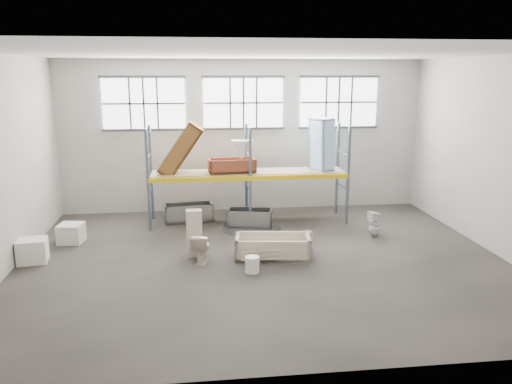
{
  "coord_description": "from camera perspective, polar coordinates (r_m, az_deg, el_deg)",
  "views": [
    {
      "loc": [
        -1.63,
        -11.94,
        4.55
      ],
      "look_at": [
        0.0,
        1.5,
        1.4
      ],
      "focal_mm": 35.94,
      "sensor_mm": 36.0,
      "label": 1
    }
  ],
  "objects": [
    {
      "name": "cistern_tall",
      "position": [
        13.07,
        -6.89,
        -4.57
      ],
      "size": [
        0.4,
        0.27,
        1.21
      ],
      "primitive_type": "cube",
      "rotation": [
        0.0,
        0.0,
        0.05
      ],
      "color": "beige",
      "rests_on": "floor"
    },
    {
      "name": "rack_upright_la",
      "position": [
        15.21,
        -11.94,
        1.24
      ],
      "size": [
        0.08,
        0.08,
        3.0
      ],
      "primitive_type": "cube",
      "color": "slate",
      "rests_on": "floor"
    },
    {
      "name": "sink_in_tub",
      "position": [
        13.61,
        3.02,
        -5.74
      ],
      "size": [
        0.52,
        0.52,
        0.13
      ],
      "primitive_type": "imported",
      "rotation": [
        0.0,
        0.0,
        -0.43
      ],
      "color": "beige",
      "rests_on": "bathtub_beige"
    },
    {
      "name": "rack_upright_rb",
      "position": [
        16.97,
        9.05,
        2.58
      ],
      "size": [
        0.08,
        0.08,
        3.0
      ],
      "primitive_type": "cube",
      "color": "slate",
      "rests_on": "floor"
    },
    {
      "name": "toilet_beige",
      "position": [
        12.74,
        -6.1,
        -6.17
      ],
      "size": [
        0.55,
        0.78,
        0.73
      ],
      "primitive_type": "imported",
      "rotation": [
        0.0,
        0.0,
        2.93
      ],
      "color": "#F1E0CA",
      "rests_on": "floor"
    },
    {
      "name": "rack_upright_ma",
      "position": [
        15.24,
        -0.63,
        1.55
      ],
      "size": [
        0.08,
        0.08,
        3.0
      ],
      "primitive_type": "cube",
      "color": "slate",
      "rests_on": "floor"
    },
    {
      "name": "wall_right",
      "position": [
        14.34,
        25.61,
        3.59
      ],
      "size": [
        0.1,
        10.0,
        5.0
      ],
      "primitive_type": "cube",
      "color": "#B6B4A9",
      "rests_on": "ground"
    },
    {
      "name": "cistern_spare",
      "position": [
        13.57,
        5.33,
        -5.3
      ],
      "size": [
        0.48,
        0.34,
        0.41
      ],
      "primitive_type": "cube",
      "rotation": [
        0.0,
        0.0,
        0.35
      ],
      "color": "beige",
      "rests_on": "bathtub_beige"
    },
    {
      "name": "wall_front",
      "position": [
        7.37,
        6.14,
        -3.12
      ],
      "size": [
        12.0,
        0.1,
        5.0
      ],
      "primitive_type": "cube",
      "color": "#A3A198",
      "rests_on": "ground"
    },
    {
      "name": "rack_upright_ra",
      "position": [
        15.84,
        10.22,
        1.79
      ],
      "size": [
        0.08,
        0.08,
        3.0
      ],
      "primitive_type": "cube",
      "color": "slate",
      "rests_on": "floor"
    },
    {
      "name": "rust_tub_tilted",
      "position": [
        15.66,
        -8.37,
        4.68
      ],
      "size": [
        1.45,
        0.89,
        1.73
      ],
      "primitive_type": null,
      "rotation": [
        0.0,
        -0.96,
        -0.04
      ],
      "color": "brown",
      "rests_on": "shelf_deck"
    },
    {
      "name": "window_left",
      "position": [
        16.98,
        -12.38,
        9.59
      ],
      "size": [
        2.6,
        0.04,
        1.6
      ],
      "primitive_type": "cube",
      "color": "white",
      "rests_on": "wall_back"
    },
    {
      "name": "floor",
      "position": [
        12.9,
        0.81,
        -7.8
      ],
      "size": [
        12.0,
        10.0,
        0.1
      ],
      "primitive_type": "cube",
      "color": "#4E4842",
      "rests_on": "ground"
    },
    {
      "name": "rack_upright_mb",
      "position": [
        16.41,
        -1.09,
        2.38
      ],
      "size": [
        0.08,
        0.08,
        3.0
      ],
      "primitive_type": "cube",
      "color": "slate",
      "rests_on": "floor"
    },
    {
      "name": "rack_beam_front",
      "position": [
        15.24,
        -0.63,
        1.55
      ],
      "size": [
        6.0,
        0.1,
        0.14
      ],
      "primitive_type": "cube",
      "color": "yellow",
      "rests_on": "floor"
    },
    {
      "name": "toilet_white",
      "position": [
        14.97,
        13.09,
        -3.46
      ],
      "size": [
        0.4,
        0.4,
        0.74
      ],
      "primitive_type": "imported",
      "rotation": [
        0.0,
        0.0,
        -1.37
      ],
      "color": "white",
      "rests_on": "floor"
    },
    {
      "name": "rack_upright_lb",
      "position": [
        16.38,
        -11.59,
        2.1
      ],
      "size": [
        0.08,
        0.08,
        3.0
      ],
      "primitive_type": "cube",
      "color": "slate",
      "rests_on": "floor"
    },
    {
      "name": "rust_tub_flat",
      "position": [
        15.6,
        -2.71,
        3.0
      ],
      "size": [
        1.46,
        0.78,
        0.4
      ],
      "primitive_type": null,
      "rotation": [
        0.0,
        0.0,
        0.09
      ],
      "color": "#963824",
      "rests_on": "shelf_deck"
    },
    {
      "name": "steel_tub_left",
      "position": [
        16.27,
        -7.51,
        -2.25
      ],
      "size": [
        1.58,
        0.88,
        0.55
      ],
      "primitive_type": null,
      "rotation": [
        0.0,
        0.0,
        0.13
      ],
      "color": "#9D9FA5",
      "rests_on": "floor"
    },
    {
      "name": "bathtub_beige",
      "position": [
        13.01,
        1.88,
        -6.1
      ],
      "size": [
        1.96,
        1.11,
        0.55
      ],
      "primitive_type": null,
      "rotation": [
        0.0,
        0.0,
        -0.13
      ],
      "color": "beige",
      "rests_on": "floor"
    },
    {
      "name": "wall_back",
      "position": [
        17.19,
        -1.43,
        6.24
      ],
      "size": [
        12.0,
        0.1,
        5.0
      ],
      "primitive_type": "cube",
      "color": "#A9A79C",
      "rests_on": "ground"
    },
    {
      "name": "wet_patch",
      "position": [
        15.42,
        -0.54,
        -4.06
      ],
      "size": [
        1.8,
        1.8,
        0.0
      ],
      "primitive_type": "cylinder",
      "color": "black",
      "rests_on": "floor"
    },
    {
      "name": "window_right",
      "position": [
        17.58,
        9.18,
        9.83
      ],
      "size": [
        2.6,
        0.04,
        1.6
      ],
      "primitive_type": "cube",
      "color": "white",
      "rests_on": "wall_back"
    },
    {
      "name": "blue_tub_upright",
      "position": [
        16.08,
        7.32,
        5.29
      ],
      "size": [
        0.74,
        0.89,
        1.64
      ],
      "primitive_type": null,
      "rotation": [
        0.0,
        1.54,
        0.35
      ],
      "color": "#A7CBF9",
      "rests_on": "shelf_deck"
    },
    {
      "name": "steel_tub_right",
      "position": [
        15.68,
        -0.7,
        -2.83
      ],
      "size": [
        1.46,
        0.91,
        0.5
      ],
      "primitive_type": null,
      "rotation": [
        0.0,
        0.0,
        -0.21
      ],
      "color": "#979A9D",
      "rests_on": "floor"
    },
    {
      "name": "ceiling",
      "position": [
        12.06,
        0.89,
        15.47
      ],
      "size": [
        12.0,
        10.0,
        0.1
      ],
      "primitive_type": "cube",
      "color": "silver",
      "rests_on": "ground"
    },
    {
      "name": "carton_near",
      "position": [
        13.8,
        -23.61,
        -6.01
      ],
      "size": [
        0.75,
        0.67,
        0.59
      ],
      "primitive_type": "cube",
      "rotation": [
        0.0,
        0.0,
        0.12
      ],
      "color": "white",
      "rests_on": "floor"
    },
    {
      "name": "window_mid",
      "position": [
        16.99,
        -1.42,
        9.89
      ],
      "size": [
        2.6,
        0.04,
        1.6
      ],
      "primitive_type": "cube",
      "color": "white",
      "rests_on": "wall_back"
    },
    {
      "name": "carton_far",
      "position": [
        14.98,
        -19.88,
        -4.34
      ],
      "size": [
        0.7,
        0.7,
        0.52
      ],
      "primitive_type": "cube",
      "rotation": [
        0.0,
        0.0,
        -0.13
      ],
      "color": "silver",
      "rests_on": "floor"
    },
    {
      "name": "bucket",
      "position": [
        12.06,
        -0.43,
        -8.08
      ],
      "size": [
        0.35,
        0.35,
        0.39
      ],
      "primitive_type": "cylinder",
      "rotation": [
        0.0,
        0.0,
        -0.05
      ],
      "color": "white",
      "rests_on": "floor"
    },
    {
      "name": "shelf_deck",
      "position": [
        15.81,
        -0.87,
        2.27
      ],
      "size": [
        5.9,
        1.1,
        0.03
      ],
      "primitive_type": "cube",
      "color": "gray",
      "rests_on": "floor"
    },
    {
      "name": "rack_beam_back",
      "position": [
        16.41,
        -1.09,
        2.38
      ],
      "size": [
        6.0,
        0.1,
        0.14
      ],
      "primitive_type": "cube",
      "color": "yellow",
      "rests_on": "floor"
    },
    {
      "name": "sink_on_shelf",
      "position": [
        15.35,
        -1.58,
        3.89
      ],
      "size": [
        0.68,
        0.56,
        0.56
      ],
      "primitive_type": "imported",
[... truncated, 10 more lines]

